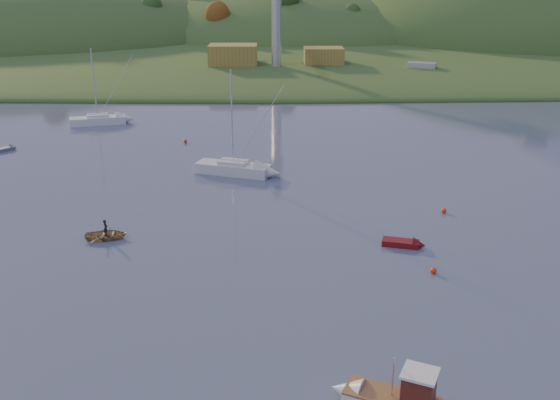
{
  "coord_description": "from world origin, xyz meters",
  "views": [
    {
      "loc": [
        0.97,
        -23.38,
        22.85
      ],
      "look_at": [
        1.69,
        33.36,
        2.05
      ],
      "focal_mm": 40.0,
      "sensor_mm": 36.0,
      "label": 1
    }
  ],
  "objects_px": {
    "red_tender": "(409,244)",
    "grey_dinghy": "(9,148)",
    "fishing_boat": "(384,395)",
    "canoe": "(106,235)",
    "sailboat_far": "(233,167)",
    "sailboat_near": "(98,119)"
  },
  "relations": [
    {
      "from": "red_tender",
      "to": "grey_dinghy",
      "type": "xyz_separation_m",
      "value": [
        -48.06,
        32.59,
        -0.05
      ]
    },
    {
      "from": "fishing_boat",
      "to": "red_tender",
      "type": "relative_size",
      "value": 1.58
    },
    {
      "from": "fishing_boat",
      "to": "canoe",
      "type": "relative_size",
      "value": 1.69
    },
    {
      "from": "red_tender",
      "to": "grey_dinghy",
      "type": "distance_m",
      "value": 58.06
    },
    {
      "from": "sailboat_far",
      "to": "canoe",
      "type": "relative_size",
      "value": 3.35
    },
    {
      "from": "sailboat_near",
      "to": "grey_dinghy",
      "type": "xyz_separation_m",
      "value": [
        -8.19,
        -15.16,
        -0.55
      ]
    },
    {
      "from": "sailboat_far",
      "to": "red_tender",
      "type": "distance_m",
      "value": 27.19
    },
    {
      "from": "sailboat_near",
      "to": "canoe",
      "type": "bearing_deg",
      "value": -89.64
    },
    {
      "from": "fishing_boat",
      "to": "canoe",
      "type": "bearing_deg",
      "value": -22.98
    },
    {
      "from": "canoe",
      "to": "grey_dinghy",
      "type": "relative_size",
      "value": 1.34
    },
    {
      "from": "sailboat_far",
      "to": "red_tender",
      "type": "bearing_deg",
      "value": -32.87
    },
    {
      "from": "sailboat_far",
      "to": "canoe",
      "type": "height_order",
      "value": "sailboat_far"
    },
    {
      "from": "sailboat_near",
      "to": "canoe",
      "type": "height_order",
      "value": "sailboat_near"
    },
    {
      "from": "red_tender",
      "to": "grey_dinghy",
      "type": "relative_size",
      "value": 1.44
    },
    {
      "from": "sailboat_far",
      "to": "grey_dinghy",
      "type": "height_order",
      "value": "sailboat_far"
    },
    {
      "from": "fishing_boat",
      "to": "sailboat_near",
      "type": "xyz_separation_m",
      "value": [
        -33.95,
        69.39,
        -0.09
      ]
    },
    {
      "from": "sailboat_far",
      "to": "red_tender",
      "type": "relative_size",
      "value": 3.13
    },
    {
      "from": "fishing_boat",
      "to": "red_tender",
      "type": "bearing_deg",
      "value": -80.13
    },
    {
      "from": "canoe",
      "to": "sailboat_near",
      "type": "bearing_deg",
      "value": 8.71
    },
    {
      "from": "sailboat_near",
      "to": "sailboat_far",
      "type": "relative_size",
      "value": 0.95
    },
    {
      "from": "canoe",
      "to": "grey_dinghy",
      "type": "xyz_separation_m",
      "value": [
        -20.86,
        30.48,
        -0.17
      ]
    },
    {
      "from": "fishing_boat",
      "to": "canoe",
      "type": "xyz_separation_m",
      "value": [
        -21.28,
        23.75,
        -0.47
      ]
    }
  ]
}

